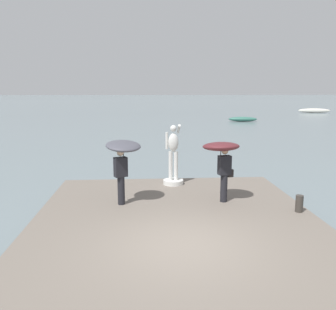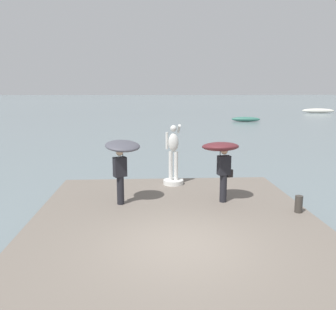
{
  "view_description": "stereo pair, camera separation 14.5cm",
  "coord_description": "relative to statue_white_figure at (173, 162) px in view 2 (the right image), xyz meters",
  "views": [
    {
      "loc": [
        -0.87,
        -7.69,
        3.91
      ],
      "look_at": [
        0.0,
        5.04,
        1.55
      ],
      "focal_mm": 38.21,
      "sensor_mm": 36.0,
      "label": 1
    },
    {
      "loc": [
        -0.73,
        -7.7,
        3.91
      ],
      "look_at": [
        0.0,
        5.04,
        1.55
      ],
      "focal_mm": 38.21,
      "sensor_mm": 36.0,
      "label": 2
    }
  ],
  "objects": [
    {
      "name": "mooring_bollard",
      "position": [
        3.39,
        -3.32,
        -0.6
      ],
      "size": [
        0.22,
        0.22,
        0.5
      ],
      "primitive_type": "cylinder",
      "color": "#38332D",
      "rests_on": "pier"
    },
    {
      "name": "onlooker_right",
      "position": [
        1.32,
        -2.21,
        0.71
      ],
      "size": [
        1.36,
        1.38,
        1.95
      ],
      "color": "black",
      "rests_on": "pier"
    },
    {
      "name": "pier",
      "position": [
        -0.21,
        -3.69,
        -1.05
      ],
      "size": [
        7.9,
        9.11,
        0.4
      ],
      "primitive_type": "cube",
      "color": "#70665B",
      "rests_on": "ground"
    },
    {
      "name": "onlooker_left",
      "position": [
        -1.73,
        -2.2,
        0.71
      ],
      "size": [
        1.43,
        1.44,
        2.01
      ],
      "color": "black",
      "rests_on": "pier"
    },
    {
      "name": "ground_plane",
      "position": [
        -0.21,
        34.75,
        -1.25
      ],
      "size": [
        400.0,
        400.0,
        0.0
      ],
      "primitive_type": "plane",
      "color": "slate"
    },
    {
      "name": "statue_white_figure",
      "position": [
        0.0,
        0.0,
        0.0
      ],
      "size": [
        0.75,
        0.94,
        2.25
      ],
      "color": "silver",
      "rests_on": "pier"
    },
    {
      "name": "boat_mid",
      "position": [
        11.06,
        30.17,
        -0.97
      ],
      "size": [
        3.56,
        1.54,
        0.57
      ],
      "color": "#336B5B",
      "rests_on": "ground"
    },
    {
      "name": "boat_far",
      "position": [
        27.36,
        45.13,
        -0.87
      ],
      "size": [
        5.21,
        1.98,
        0.75
      ],
      "color": "silver",
      "rests_on": "ground"
    }
  ]
}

